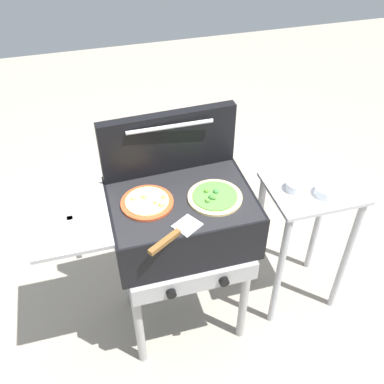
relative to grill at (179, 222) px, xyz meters
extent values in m
plane|color=gray|center=(0.01, 0.00, -0.76)|extent=(8.00, 8.00, 0.00)
cube|color=black|center=(0.01, 0.00, 0.02)|extent=(0.64, 0.48, 0.24)
cube|color=black|center=(0.01, 0.00, 0.14)|extent=(0.61, 0.46, 0.01)
cube|color=#979797|center=(-0.47, 0.00, 0.13)|extent=(0.32, 0.41, 0.02)
cube|color=#979797|center=(-0.47, 0.00, 0.02)|extent=(0.02, 0.02, 0.24)
cube|color=#979797|center=(0.01, -0.25, -0.15)|extent=(0.58, 0.02, 0.10)
cylinder|color=black|center=(-0.11, -0.27, -0.15)|extent=(0.04, 0.02, 0.04)
cylinder|color=black|center=(0.13, -0.27, -0.15)|extent=(0.04, 0.02, 0.04)
cylinder|color=#979797|center=(-0.26, -0.19, -0.43)|extent=(0.04, 0.04, 0.66)
cylinder|color=#979797|center=(0.28, -0.19, -0.43)|extent=(0.04, 0.04, 0.66)
cylinder|color=#979797|center=(-0.26, 0.19, -0.43)|extent=(0.04, 0.04, 0.66)
cylinder|color=#979797|center=(0.28, 0.19, -0.43)|extent=(0.04, 0.04, 0.66)
cube|color=black|center=(0.01, 0.22, 0.29)|extent=(0.63, 0.08, 0.30)
cylinder|color=#B7B7BC|center=(0.01, 0.17, 0.40)|extent=(0.38, 0.02, 0.02)
cylinder|color=#C64723|center=(-0.14, 0.00, 0.15)|extent=(0.23, 0.23, 0.01)
cylinder|color=#EDD17A|center=(-0.14, 0.00, 0.16)|extent=(0.19, 0.19, 0.01)
sphere|color=#CCC76C|center=(-0.08, -0.04, 0.17)|extent=(0.03, 0.03, 0.03)
sphere|color=#B3D95E|center=(-0.06, 0.00, 0.17)|extent=(0.02, 0.02, 0.02)
sphere|color=#E6EF68|center=(-0.11, -0.02, 0.17)|extent=(0.02, 0.02, 0.02)
sphere|color=#EAE371|center=(-0.19, 0.03, 0.17)|extent=(0.02, 0.02, 0.02)
sphere|color=#D9BF64|center=(-0.14, 0.03, 0.17)|extent=(0.02, 0.02, 0.02)
cylinder|color=#E0C17F|center=(0.16, -0.04, 0.15)|extent=(0.24, 0.24, 0.01)
cylinder|color=#4C8C38|center=(0.16, -0.04, 0.16)|extent=(0.20, 0.20, 0.01)
sphere|color=#3C7B33|center=(0.14, -0.05, 0.17)|extent=(0.03, 0.03, 0.03)
sphere|color=#528535|center=(0.11, -0.07, 0.17)|extent=(0.02, 0.02, 0.02)
sphere|color=#486D2C|center=(0.14, -0.06, 0.17)|extent=(0.02, 0.02, 0.02)
sphere|color=#51862A|center=(0.13, -0.01, 0.17)|extent=(0.02, 0.02, 0.02)
sphere|color=#407C3D|center=(0.17, -0.02, 0.17)|extent=(0.03, 0.03, 0.03)
cube|color=#B7BABF|center=(-0.01, -0.18, 0.15)|extent=(0.13, 0.13, 0.01)
cube|color=brown|center=(-0.12, -0.24, 0.15)|extent=(0.15, 0.11, 0.02)
cube|color=#B2B2B7|center=(0.67, 0.00, 0.05)|extent=(0.44, 0.36, 0.02)
cylinder|color=#B2B2B7|center=(0.48, -0.15, -0.36)|extent=(0.04, 0.04, 0.80)
cylinder|color=#B2B2B7|center=(0.86, -0.15, -0.36)|extent=(0.04, 0.04, 0.80)
cylinder|color=#B2B2B7|center=(0.48, 0.15, -0.36)|extent=(0.04, 0.04, 0.80)
cylinder|color=#B2B2B7|center=(0.86, 0.15, -0.36)|extent=(0.04, 0.04, 0.80)
cylinder|color=silver|center=(0.58, 0.00, 0.08)|extent=(0.10, 0.10, 0.04)
cylinder|color=maroon|center=(0.58, 0.00, 0.08)|extent=(0.08, 0.08, 0.02)
cylinder|color=silver|center=(0.70, -0.07, 0.08)|extent=(0.11, 0.11, 0.04)
cylinder|color=#996B47|center=(0.70, -0.07, 0.08)|extent=(0.09, 0.09, 0.02)
camera|label=1|loc=(-0.33, -1.41, 1.41)|focal=41.16mm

